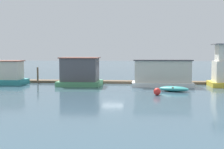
{
  "coord_description": "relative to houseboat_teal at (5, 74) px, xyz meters",
  "views": [
    {
      "loc": [
        3.59,
        -37.33,
        4.09
      ],
      "look_at": [
        0.0,
        -1.0,
        1.4
      ],
      "focal_mm": 50.0,
      "sensor_mm": 36.0,
      "label": 1
    }
  ],
  "objects": [
    {
      "name": "houseboat_white",
      "position": [
        19.57,
        -0.54,
        0.19
      ],
      "size": [
        7.07,
        3.3,
        3.15
      ],
      "color": "white",
      "rests_on": "ground_plane"
    },
    {
      "name": "dock_walkway",
      "position": [
        13.68,
        2.74,
        -1.18
      ],
      "size": [
        42.4,
        1.7,
        0.3
      ],
      "primitive_type": "cube",
      "color": "brown",
      "rests_on": "ground_plane"
    },
    {
      "name": "houseboat_teal",
      "position": [
        0.0,
        0.0,
        0.0
      ],
      "size": [
        5.22,
        3.22,
        5.88
      ],
      "color": "teal",
      "rests_on": "ground_plane"
    },
    {
      "name": "ground_plane",
      "position": [
        13.68,
        -0.22,
        -1.33
      ],
      "size": [
        200.0,
        200.0,
        0.0
      ],
      "primitive_type": "plane",
      "color": "#385160"
    },
    {
      "name": "mooring_post_far_right",
      "position": [
        3.69,
        1.64,
        -0.3
      ],
      "size": [
        0.22,
        0.22,
        2.06
      ],
      "primitive_type": "cylinder",
      "color": "brown",
      "rests_on": "ground_plane"
    },
    {
      "name": "dinghy_teal",
      "position": [
        20.47,
        -5.26,
        -1.06
      ],
      "size": [
        3.34,
        2.25,
        0.54
      ],
      "color": "teal",
      "rests_on": "ground_plane"
    },
    {
      "name": "houseboat_green",
      "position": [
        9.73,
        -0.64,
        0.27
      ],
      "size": [
        5.12,
        3.98,
        3.41
      ],
      "color": "#4C9360",
      "rests_on": "ground_plane"
    },
    {
      "name": "mooring_post_centre",
      "position": [
        0.64,
        1.64,
        -0.46
      ],
      "size": [
        0.32,
        0.32,
        1.74
      ],
      "primitive_type": "cylinder",
      "color": "brown",
      "rests_on": "ground_plane"
    },
    {
      "name": "buoy_red",
      "position": [
        18.63,
        -8.24,
        -0.98
      ],
      "size": [
        0.69,
        0.69,
        0.69
      ],
      "primitive_type": "sphere",
      "color": "red",
      "rests_on": "ground_plane"
    }
  ]
}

